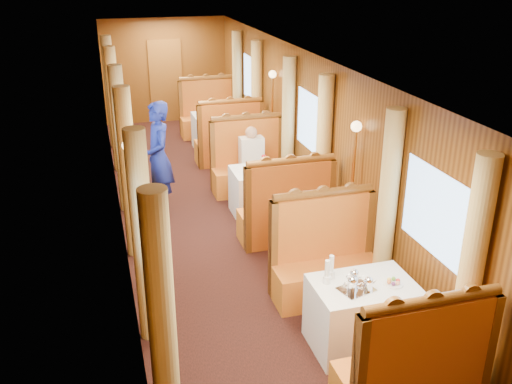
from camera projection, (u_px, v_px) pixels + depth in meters
name	position (u px, v px, depth m)	size (l,w,h in m)	color
floor	(220.00, 218.00, 9.03)	(3.00, 12.00, 0.01)	black
ceiling	(216.00, 59.00, 8.07)	(3.00, 12.00, 0.01)	silver
wall_far	(165.00, 71.00, 13.87)	(3.00, 2.50, 0.01)	brown
wall_left	(116.00, 152.00, 8.17)	(12.00, 2.50, 0.01)	brown
wall_right	(312.00, 135.00, 8.93)	(12.00, 2.50, 0.01)	brown
doorway_far	(166.00, 81.00, 13.94)	(0.80, 0.04, 2.00)	brown
table_near	(362.00, 315.00, 5.97)	(1.05, 0.72, 0.75)	white
banquette_near_fwd	(412.00, 374.00, 5.05)	(1.30, 0.55, 1.34)	#B33D13
banquette_near_aft	(325.00, 264.00, 6.85)	(1.30, 0.55, 1.34)	#B33D13
table_mid	(265.00, 191.00, 9.07)	(1.05, 0.72, 0.75)	white
banquette_mid_fwd	(286.00, 214.00, 8.15)	(1.30, 0.55, 1.34)	#B33D13
banquette_mid_aft	(249.00, 167.00, 9.96)	(1.30, 0.55, 1.34)	#B33D13
table_far	(218.00, 131.00, 12.18)	(1.05, 0.72, 0.75)	white
banquette_far_fwd	(229.00, 143.00, 11.26)	(1.30, 0.55, 1.34)	#B33D13
banquette_far_aft	(209.00, 117.00, 13.06)	(1.30, 0.55, 1.34)	#B33D13
tea_tray	(356.00, 290.00, 5.71)	(0.34, 0.26, 0.01)	silver
teapot_left	(352.00, 286.00, 5.66)	(0.17, 0.12, 0.13)	silver
teapot_right	(368.00, 286.00, 5.67)	(0.15, 0.11, 0.12)	silver
teapot_back	(354.00, 278.00, 5.81)	(0.15, 0.11, 0.12)	silver
fruit_plate	(393.00, 283.00, 5.81)	(0.20, 0.20, 0.05)	white
cup_inboard	(327.00, 274.00, 5.79)	(0.08, 0.08, 0.26)	white
cup_outboard	(331.00, 269.00, 5.88)	(0.08, 0.08, 0.26)	white
rose_vase_mid	(264.00, 159.00, 8.84)	(0.06, 0.06, 0.36)	silver
rose_vase_far	(218.00, 105.00, 12.00)	(0.06, 0.06, 0.36)	silver
window_left_near	(137.00, 252.00, 4.99)	(1.20, 0.90, 0.01)	#81ADE3
curtain_left_near_a	(162.00, 328.00, 4.43)	(0.22, 0.22, 2.35)	tan
curtain_left_near_b	(143.00, 239.00, 5.81)	(0.22, 0.22, 2.35)	tan
window_right_near	(436.00, 213.00, 5.74)	(1.20, 0.90, 0.01)	#81ADE3
curtain_right_near_a	(470.00, 278.00, 5.12)	(0.22, 0.22, 2.35)	tan
curtain_right_near_b	(387.00, 209.00, 6.51)	(0.22, 0.22, 2.35)	tan
window_left_mid	(115.00, 138.00, 8.10)	(1.20, 0.90, 0.01)	#81ADE3
curtain_left_mid_a	(129.00, 174.00, 7.54)	(0.22, 0.22, 2.35)	tan
curtain_left_mid_b	(121.00, 140.00, 8.92)	(0.22, 0.22, 2.35)	tan
window_right_mid	(311.00, 123.00, 8.85)	(1.20, 0.90, 0.01)	#81ADE3
curtain_right_mid_a	(323.00, 156.00, 8.23)	(0.22, 0.22, 2.35)	tan
curtain_right_mid_b	(288.00, 127.00, 9.62)	(0.22, 0.22, 2.35)	tan
window_left_far	(106.00, 87.00, 11.20)	(1.20, 0.90, 0.01)	#81ADE3
curtain_left_far_a	(115.00, 110.00, 10.64)	(0.22, 0.22, 2.35)	tan
curtain_left_far_b	(111.00, 92.00, 12.03)	(0.22, 0.22, 2.35)	tan
window_right_far	(251.00, 79.00, 11.95)	(1.20, 0.90, 0.01)	#81ADE3
curtain_right_far_a	(257.00, 101.00, 11.34)	(0.22, 0.22, 2.35)	tan
curtain_right_far_b	(238.00, 85.00, 12.72)	(0.22, 0.22, 2.35)	tan
sconce_left_fore	(132.00, 186.00, 6.59)	(0.14, 0.14, 1.95)	#BF8C3F
sconce_right_fore	(354.00, 164.00, 7.30)	(0.14, 0.14, 1.95)	#BF8C3F
sconce_left_aft	(115.00, 112.00, 9.70)	(0.14, 0.14, 1.95)	#BF8C3F
sconce_right_aft	(272.00, 101.00, 10.40)	(0.14, 0.14, 1.95)	#BF8C3F
steward	(159.00, 157.00, 9.01)	(0.65, 0.43, 1.79)	navy
passenger	(252.00, 154.00, 9.65)	(0.40, 0.44, 0.76)	beige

